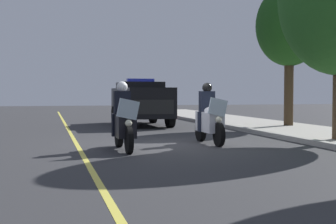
# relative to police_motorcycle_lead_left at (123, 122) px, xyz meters

# --- Properties ---
(ground_plane) EXTENTS (80.00, 80.00, 0.00)m
(ground_plane) POSITION_rel_police_motorcycle_lead_left_xyz_m (-0.70, 1.41, -0.70)
(ground_plane) COLOR #333335
(curb_strip) EXTENTS (48.00, 0.24, 0.15)m
(curb_strip) POSITION_rel_police_motorcycle_lead_left_xyz_m (-0.70, 5.22, -0.62)
(curb_strip) COLOR #9E9B93
(curb_strip) RESTS_ON ground
(lane_stripe_center) EXTENTS (48.00, 0.12, 0.01)m
(lane_stripe_center) POSITION_rel_police_motorcycle_lead_left_xyz_m (-0.70, -1.06, -0.70)
(lane_stripe_center) COLOR #E0D14C
(lane_stripe_center) RESTS_ON ground
(police_motorcycle_lead_left) EXTENTS (2.14, 0.56, 1.72)m
(police_motorcycle_lead_left) POSITION_rel_police_motorcycle_lead_left_xyz_m (0.00, 0.00, 0.00)
(police_motorcycle_lead_left) COLOR black
(police_motorcycle_lead_left) RESTS_ON ground
(police_motorcycle_lead_right) EXTENTS (2.14, 0.56, 1.72)m
(police_motorcycle_lead_right) POSITION_rel_police_motorcycle_lead_left_xyz_m (-0.87, 2.57, 0.00)
(police_motorcycle_lead_right) COLOR black
(police_motorcycle_lead_right) RESTS_ON ground
(police_suv) EXTENTS (4.93, 2.12, 2.05)m
(police_suv) POSITION_rel_police_motorcycle_lead_left_xyz_m (-8.71, 2.15, 0.37)
(police_suv) COLOR black
(police_suv) RESTS_ON ground
(cyclist_background) EXTENTS (1.76, 0.32, 1.69)m
(cyclist_background) POSITION_rel_police_motorcycle_lead_left_xyz_m (-14.07, 3.95, 0.14)
(cyclist_background) COLOR black
(cyclist_background) RESTS_ON ground
(tree_far_back) EXTENTS (2.72, 2.72, 5.71)m
(tree_far_back) POSITION_rel_police_motorcycle_lead_left_xyz_m (-5.77, 7.71, 3.42)
(tree_far_back) COLOR #42301E
(tree_far_back) RESTS_ON sidewalk_strip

